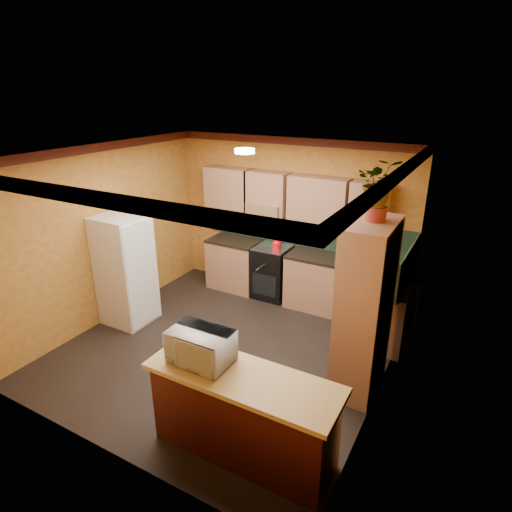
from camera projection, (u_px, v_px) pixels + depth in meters
The scene contains 15 objects.
room_shell at pixel (234, 200), 5.46m from camera, with size 4.24×4.24×2.72m.
base_cabinets_back at pixel (306, 280), 7.11m from camera, with size 3.65×0.60×0.88m, color #A57357.
countertop_back at pixel (307, 254), 6.94m from camera, with size 3.65×0.62×0.04m, color black.
stove at pixel (272, 272), 7.39m from camera, with size 0.58×0.58×0.91m, color black.
kettle at pixel (277, 244), 7.10m from camera, with size 0.17×0.17×0.18m, color red, non-canonical shape.
sink at pixel (353, 261), 6.58m from camera, with size 0.48×0.40×0.03m, color silver.
base_cabinets_right at pixel (377, 316), 5.99m from camera, with size 0.60×0.80×0.88m, color #A57357.
countertop_right at pixel (381, 287), 5.82m from camera, with size 0.62×0.80×0.04m, color black.
fridge at pixel (125, 270), 6.47m from camera, with size 0.68×0.66×1.70m, color white.
pantry at pixel (365, 309), 4.91m from camera, with size 0.48×0.90×2.10m, color #A57357.
fern_pot at pixel (376, 214), 4.53m from camera, with size 0.22×0.22×0.16m, color maroon.
fern at pixel (379, 182), 4.41m from camera, with size 0.46×0.40×0.51m, color #A57357.
breakfast_bar at pixel (243, 417), 4.16m from camera, with size 1.80×0.55×0.88m, color #4B1911.
bar_top at pixel (243, 378), 3.99m from camera, with size 1.90×0.65×0.05m, color tan.
microwave at pixel (201, 347), 4.13m from camera, with size 0.60×0.41×0.33m, color white.
Camera 1 is at (2.86, -4.26, 3.43)m, focal length 30.00 mm.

